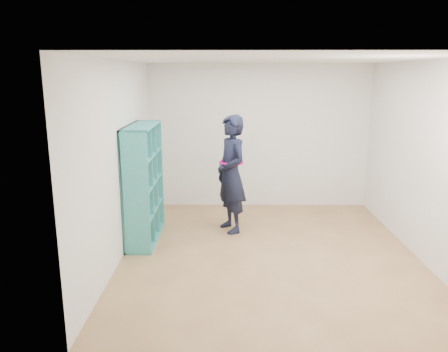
{
  "coord_description": "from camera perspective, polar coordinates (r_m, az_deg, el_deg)",
  "views": [
    {
      "loc": [
        -0.58,
        -5.66,
        2.43
      ],
      "look_at": [
        -0.62,
        0.3,
        1.02
      ],
      "focal_mm": 35.0,
      "sensor_mm": 36.0,
      "label": 1
    }
  ],
  "objects": [
    {
      "name": "floor",
      "position": [
        6.19,
        5.85,
        -9.89
      ],
      "size": [
        4.5,
        4.5,
        0.0
      ],
      "primitive_type": "plane",
      "color": "olive",
      "rests_on": "ground"
    },
    {
      "name": "ceiling",
      "position": [
        5.69,
        6.48,
        14.92
      ],
      "size": [
        4.5,
        4.5,
        0.0
      ],
      "primitive_type": "plane",
      "color": "white",
      "rests_on": "wall_back"
    },
    {
      "name": "wall_left",
      "position": [
        5.95,
        -13.42,
        1.97
      ],
      "size": [
        0.02,
        4.5,
        2.6
      ],
      "primitive_type": "cube",
      "color": "white",
      "rests_on": "floor"
    },
    {
      "name": "wall_right",
      "position": [
        6.33,
        24.49,
        1.8
      ],
      "size": [
        0.02,
        4.5,
        2.6
      ],
      "primitive_type": "cube",
      "color": "white",
      "rests_on": "floor"
    },
    {
      "name": "wall_back",
      "position": [
        8.01,
        4.57,
        5.16
      ],
      "size": [
        4.0,
        0.02,
        2.6
      ],
      "primitive_type": "cube",
      "color": "white",
      "rests_on": "floor"
    },
    {
      "name": "wall_front",
      "position": [
        3.64,
        9.62,
        -5.0
      ],
      "size": [
        4.0,
        0.02,
        2.6
      ],
      "primitive_type": "cube",
      "color": "white",
      "rests_on": "floor"
    },
    {
      "name": "bookshelf",
      "position": [
        6.5,
        -10.69,
        -1.08
      ],
      "size": [
        0.37,
        1.28,
        1.71
      ],
      "color": "teal",
      "rests_on": "floor"
    },
    {
      "name": "person",
      "position": [
        6.72,
        0.95,
        0.26
      ],
      "size": [
        0.68,
        0.79,
        1.82
      ],
      "rotation": [
        0.0,
        0.0,
        -1.14
      ],
      "color": "black",
      "rests_on": "floor"
    },
    {
      "name": "smartphone",
      "position": [
        6.71,
        -0.46,
        1.27
      ],
      "size": [
        0.07,
        0.08,
        0.12
      ],
      "rotation": [
        0.39,
        0.0,
        0.67
      ],
      "color": "silver",
      "rests_on": "person"
    }
  ]
}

